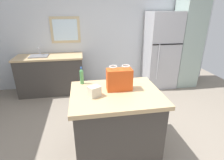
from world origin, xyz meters
The scene contains 9 objects.
ground centered at (0.00, 0.00, 0.00)m, with size 6.83×6.83×0.00m, color gray.
back_wall centered at (-0.01, 2.30, 1.35)m, with size 5.69×0.13×2.71m.
kitchen_island centered at (-0.18, -0.18, 0.46)m, with size 1.15×0.91×0.90m.
refrigerator centered at (1.36, 1.90, 0.92)m, with size 0.75×0.68×1.84m.
tall_cabinet centered at (2.03, 1.90, 1.07)m, with size 0.55×0.61×2.13m.
sink_counter centered at (-1.33, 1.92, 0.46)m, with size 1.49×0.63×1.09m.
shopping_bag centered at (-0.12, -0.10, 1.05)m, with size 0.33×0.16×0.33m.
small_box centered at (-0.46, -0.24, 0.97)m, with size 0.14×0.11×0.13m, color beige.
bottle centered at (-0.60, 0.18, 1.01)m, with size 0.05×0.05×0.25m.
Camera 1 is at (-0.57, -2.15, 1.89)m, focal length 28.10 mm.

